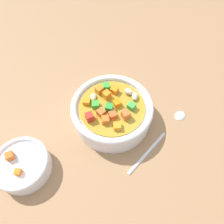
# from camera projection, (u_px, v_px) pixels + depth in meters

# --- Properties ---
(ground_plane) EXTENTS (1.40, 1.40, 0.02)m
(ground_plane) POSITION_uv_depth(u_px,v_px,m) (112.00, 120.00, 0.54)
(ground_plane) COLOR #9E754F
(soup_bowl_main) EXTENTS (0.20, 0.20, 0.07)m
(soup_bowl_main) POSITION_uv_depth(u_px,v_px,m) (112.00, 111.00, 0.50)
(soup_bowl_main) COLOR white
(soup_bowl_main) RESTS_ON ground_plane
(spoon) EXTENTS (0.10, 0.21, 0.01)m
(spoon) POSITION_uv_depth(u_px,v_px,m) (163.00, 134.00, 0.50)
(spoon) COLOR silver
(spoon) RESTS_ON ground_plane
(side_bowl_small) EXTENTS (0.12, 0.12, 0.05)m
(side_bowl_small) POSITION_uv_depth(u_px,v_px,m) (22.00, 165.00, 0.44)
(side_bowl_small) COLOR white
(side_bowl_small) RESTS_ON ground_plane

